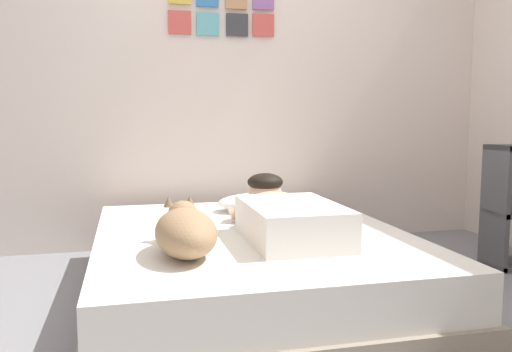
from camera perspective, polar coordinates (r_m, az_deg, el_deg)
name	(u,v)px	position (r m, az deg, el deg)	size (l,w,h in m)	color
ground_plane	(279,315)	(2.53, 2.49, -14.88)	(11.97, 11.97, 0.00)	gray
back_wall	(222,69)	(3.81, -3.73, 11.47)	(3.98, 0.12, 2.50)	silver
bed	(250,263)	(2.77, -0.60, -9.40)	(1.59, 1.93, 0.33)	gray
pillow	(259,202)	(3.28, 0.37, -2.84)	(0.52, 0.32, 0.11)	white
person_lying	(283,214)	(2.63, 3.00, -4.10)	(0.43, 0.92, 0.27)	white
dog	(185,230)	(2.28, -7.66, -5.85)	(0.26, 0.57, 0.21)	#9E7A56
coffee_cup	(270,210)	(3.09, 1.48, -3.76)	(0.12, 0.09, 0.07)	white
cell_phone	(319,248)	(2.38, 6.82, -7.79)	(0.07, 0.14, 0.01)	black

